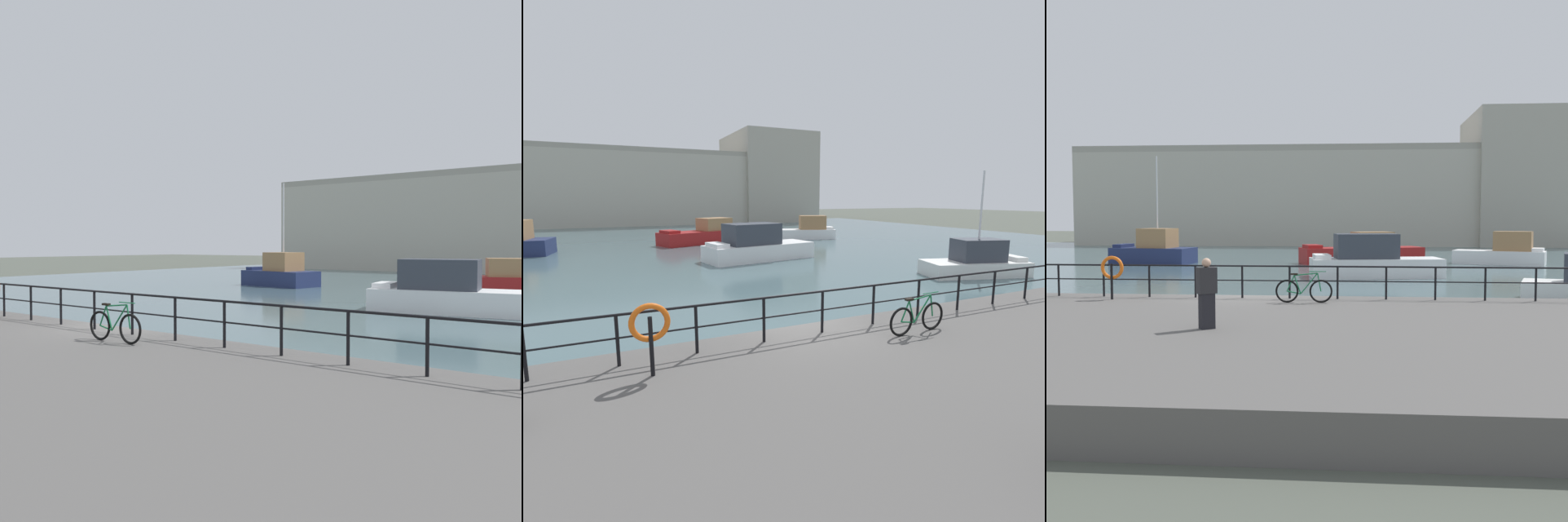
{
  "view_description": "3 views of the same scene",
  "coord_description": "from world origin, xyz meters",
  "views": [
    {
      "loc": [
        12.92,
        -10.43,
        3.14
      ],
      "look_at": [
        1.69,
        4.73,
        2.6
      ],
      "focal_mm": 38.82,
      "sensor_mm": 36.0,
      "label": 1
    },
    {
      "loc": [
        -4.67,
        -8.72,
        4.12
      ],
      "look_at": [
        0.69,
        2.92,
        2.03
      ],
      "focal_mm": 26.54,
      "sensor_mm": 36.0,
      "label": 2
    },
    {
      "loc": [
        4.05,
        -21.84,
        3.51
      ],
      "look_at": [
        1.71,
        4.52,
        1.67
      ],
      "focal_mm": 45.26,
      "sensor_mm": 36.0,
      "label": 3
    }
  ],
  "objects": [
    {
      "name": "ground_plane",
      "position": [
        0.0,
        0.0,
        0.0
      ],
      "size": [
        240.0,
        240.0,
        0.0
      ],
      "primitive_type": "plane",
      "color": "#4C5147"
    },
    {
      "name": "quay_railing",
      "position": [
        0.05,
        -0.75,
        1.55
      ],
      "size": [
        25.02,
        0.07,
        1.08
      ],
      "color": "black",
      "rests_on": "quay_promenade"
    },
    {
      "name": "moored_blue_motorboat",
      "position": [
        3.9,
        26.8,
        0.82
      ],
      "size": [
        9.33,
        5.49,
        2.29
      ],
      "rotation": [
        0.0,
        0.0,
        3.5
      ],
      "color": "maroon",
      "rests_on": "water_basin"
    },
    {
      "name": "life_ring_stand",
      "position": [
        -4.07,
        -1.43,
        1.79
      ],
      "size": [
        0.75,
        0.16,
        1.4
      ],
      "color": "black",
      "rests_on": "quay_promenade"
    },
    {
      "name": "water_basin",
      "position": [
        0.0,
        30.2,
        0.01
      ],
      "size": [
        80.0,
        60.0,
        0.01
      ],
      "primitive_type": "cube",
      "color": "#476066",
      "rests_on": "ground_plane"
    },
    {
      "name": "moored_green_narrowboat",
      "position": [
        13.94,
        26.18,
        0.86
      ],
      "size": [
        6.67,
        4.01,
        2.37
      ],
      "rotation": [
        0.0,
        0.0,
        -0.33
      ],
      "color": "white",
      "rests_on": "water_basin"
    },
    {
      "name": "parked_bicycle",
      "position": [
        2.17,
        -1.77,
        1.2
      ],
      "size": [
        1.77,
        0.14,
        0.98
      ],
      "rotation": [
        0.0,
        0.0,
        0.04
      ],
      "color": "black",
      "rests_on": "quay_promenade"
    },
    {
      "name": "harbor_building",
      "position": [
        5.96,
        59.18,
        5.98
      ],
      "size": [
        59.2,
        16.83,
        15.39
      ],
      "color": "#B2AD9E",
      "rests_on": "ground_plane"
    },
    {
      "name": "moored_cabin_cruiser",
      "position": [
        13.28,
        5.52,
        0.73
      ],
      "size": [
        5.74,
        3.64,
        5.53
      ],
      "rotation": [
        0.0,
        0.0,
        -0.29
      ],
      "color": "white",
      "rests_on": "water_basin"
    },
    {
      "name": "moored_red_daysailer",
      "position": [
        4.44,
        15.48,
        0.96
      ],
      "size": [
        7.74,
        3.88,
        2.46
      ],
      "rotation": [
        0.0,
        0.0,
        3.32
      ],
      "color": "white",
      "rests_on": "water_basin"
    }
  ]
}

